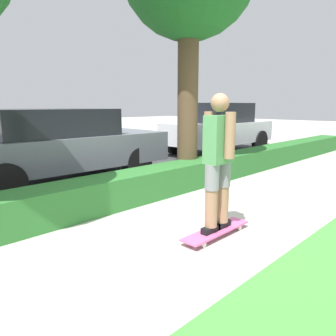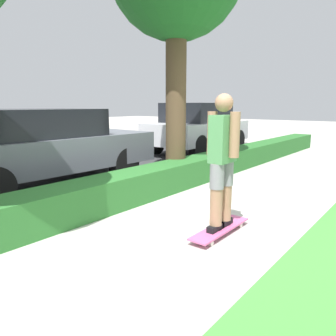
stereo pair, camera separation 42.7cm
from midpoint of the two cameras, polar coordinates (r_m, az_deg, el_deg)
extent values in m
plane|color=#BCB7AD|center=(4.12, 9.16, -10.88)|extent=(60.00, 60.00, 0.00)
cube|color=#38383A|center=(7.28, -18.87, -1.69)|extent=(18.24, 5.00, 0.01)
cube|color=#2D702D|center=(5.08, -5.63, -3.73)|extent=(18.24, 0.60, 0.48)
cube|color=#DB5B93|center=(3.98, 11.52, -10.65)|extent=(1.04, 0.24, 0.02)
cylinder|color=silver|center=(4.24, 15.17, -10.05)|extent=(0.06, 0.04, 0.06)
cylinder|color=silver|center=(4.32, 13.07, -9.53)|extent=(0.06, 0.04, 0.06)
cylinder|color=silver|center=(3.68, 9.62, -13.12)|extent=(0.06, 0.04, 0.06)
cylinder|color=silver|center=(3.78, 7.33, -12.41)|extent=(0.06, 0.04, 0.06)
cube|color=black|center=(3.88, 10.64, -10.50)|extent=(0.26, 0.09, 0.07)
cylinder|color=#A37556|center=(3.75, 10.85, -4.84)|extent=(0.14, 0.14, 0.72)
cylinder|color=gray|center=(3.70, 10.97, -1.60)|extent=(0.16, 0.16, 0.29)
cube|color=black|center=(4.05, 12.40, -9.61)|extent=(0.26, 0.09, 0.07)
cylinder|color=#A37556|center=(3.93, 12.64, -4.19)|extent=(0.14, 0.14, 0.72)
cylinder|color=gray|center=(3.88, 12.77, -1.09)|extent=(0.16, 0.16, 0.29)
cube|color=#519356|center=(3.73, 12.14, 4.87)|extent=(0.35, 0.19, 0.54)
cylinder|color=#A37556|center=(3.65, 14.09, 5.50)|extent=(0.11, 0.11, 0.50)
cylinder|color=#A37556|center=(3.80, 10.34, 5.86)|extent=(0.11, 0.11, 0.50)
sphere|color=#A37556|center=(3.71, 12.39, 11.04)|extent=(0.20, 0.20, 0.20)
cylinder|color=brown|center=(6.45, 5.40, 11.81)|extent=(0.40, 0.40, 3.25)
cube|color=slate|center=(6.82, -17.23, 2.97)|extent=(4.33, 2.10, 0.61)
cube|color=black|center=(6.71, -18.47, 7.58)|extent=(2.27, 1.80, 0.51)
cylinder|color=black|center=(6.88, -3.67, 0.94)|extent=(0.66, 0.24, 0.66)
cylinder|color=black|center=(8.31, -12.08, 2.44)|extent=(0.66, 0.24, 0.66)
cylinder|color=black|center=(5.51, -24.65, -2.57)|extent=(0.66, 0.24, 0.66)
cube|color=silver|center=(10.65, 9.99, 6.17)|extent=(3.86, 1.83, 0.63)
cube|color=black|center=(10.53, 9.74, 9.48)|extent=(2.02, 1.58, 0.60)
cylinder|color=black|center=(11.28, 16.74, 4.51)|extent=(0.69, 0.21, 0.69)
cylinder|color=black|center=(12.11, 10.01, 5.21)|extent=(0.69, 0.21, 0.69)
cylinder|color=black|center=(9.26, 9.83, 3.50)|extent=(0.69, 0.21, 0.69)
cylinder|color=black|center=(10.25, 2.43, 4.36)|extent=(0.69, 0.21, 0.69)
camera|label=1|loc=(0.21, 92.86, -0.55)|focal=35.00mm
camera|label=2|loc=(0.21, -87.14, 0.55)|focal=35.00mm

